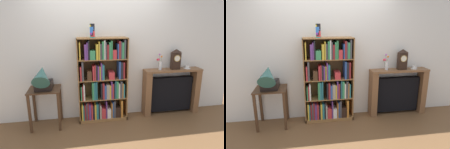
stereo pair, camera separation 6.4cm
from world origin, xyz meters
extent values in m
cube|color=brown|center=(0.00, 0.00, -0.01)|extent=(8.27, 6.40, 0.02)
cube|color=silver|center=(0.19, 0.31, 1.30)|extent=(5.27, 0.08, 2.60)
cube|color=olive|center=(-0.45, 0.12, 0.80)|extent=(0.02, 0.31, 1.61)
cube|color=olive|center=(0.45, 0.12, 0.80)|extent=(0.02, 0.31, 1.61)
cube|color=brown|center=(0.00, 0.26, 0.80)|extent=(0.93, 0.01, 1.61)
cube|color=olive|center=(0.00, 0.12, 1.60)|extent=(0.93, 0.31, 0.02)
cube|color=olive|center=(0.00, 0.12, 0.03)|extent=(0.93, 0.31, 0.06)
cube|color=gold|center=(-0.40, 0.07, 0.22)|extent=(0.03, 0.20, 0.31)
cube|color=teal|center=(-0.38, 0.09, 0.21)|extent=(0.02, 0.23, 0.30)
cube|color=maroon|center=(-0.35, 0.08, 0.21)|extent=(0.02, 0.21, 0.31)
cube|color=#424247|center=(-0.32, 0.08, 0.22)|extent=(0.02, 0.21, 0.33)
cube|color=maroon|center=(-0.30, 0.10, 0.23)|extent=(0.02, 0.25, 0.33)
cube|color=#663884|center=(-0.26, 0.10, 0.21)|extent=(0.03, 0.25, 0.30)
cube|color=#C63338|center=(-0.22, 0.10, 0.21)|extent=(0.03, 0.25, 0.30)
cube|color=black|center=(-0.19, 0.08, 0.20)|extent=(0.03, 0.21, 0.27)
cube|color=gold|center=(-0.16, 0.09, 0.21)|extent=(0.03, 0.23, 0.30)
cube|color=teal|center=(-0.12, 0.07, 0.21)|extent=(0.04, 0.20, 0.31)
cube|color=black|center=(-0.08, 0.10, 0.23)|extent=(0.02, 0.26, 0.33)
cube|color=#B2A893|center=(-0.06, 0.09, 0.19)|extent=(0.03, 0.23, 0.27)
cube|color=#C63338|center=(0.00, 0.08, 0.16)|extent=(0.08, 0.21, 0.21)
cube|color=#663884|center=(0.06, 0.09, 0.23)|extent=(0.02, 0.22, 0.35)
cube|color=white|center=(0.11, 0.08, 0.16)|extent=(0.07, 0.21, 0.19)
cube|color=orange|center=(0.16, 0.10, 0.21)|extent=(0.02, 0.25, 0.30)
cube|color=#2D519E|center=(0.18, 0.10, 0.22)|extent=(0.02, 0.26, 0.32)
cube|color=#424247|center=(0.21, 0.08, 0.23)|extent=(0.04, 0.22, 0.34)
cube|color=black|center=(0.28, 0.08, 0.16)|extent=(0.10, 0.21, 0.20)
cube|color=orange|center=(0.36, 0.10, 0.23)|extent=(0.04, 0.25, 0.34)
cube|color=olive|center=(0.00, 0.12, 0.45)|extent=(0.89, 0.29, 0.02)
cube|color=#388E56|center=(-0.41, 0.08, 0.59)|extent=(0.02, 0.22, 0.27)
cube|color=#C63338|center=(-0.38, 0.10, 0.59)|extent=(0.02, 0.25, 0.27)
cube|color=white|center=(-0.36, 0.09, 0.61)|extent=(0.03, 0.24, 0.31)
cube|color=#388E56|center=(-0.19, 0.09, 0.63)|extent=(0.03, 0.23, 0.34)
cube|color=teal|center=(-0.16, 0.09, 0.63)|extent=(0.03, 0.23, 0.34)
cube|color=teal|center=(-0.13, 0.10, 0.63)|extent=(0.02, 0.25, 0.35)
cube|color=black|center=(-0.04, 0.08, 0.62)|extent=(0.02, 0.22, 0.32)
cube|color=maroon|center=(0.00, 0.07, 0.62)|extent=(0.04, 0.20, 0.31)
cube|color=#2D519E|center=(0.04, 0.10, 0.59)|extent=(0.04, 0.26, 0.27)
cube|color=#B2A893|center=(0.07, 0.08, 0.60)|extent=(0.02, 0.22, 0.29)
cube|color=#B2A893|center=(0.10, 0.10, 0.60)|extent=(0.03, 0.26, 0.28)
cube|color=gold|center=(0.13, 0.10, 0.59)|extent=(0.03, 0.25, 0.27)
cube|color=#663884|center=(0.16, 0.08, 0.63)|extent=(0.02, 0.21, 0.35)
cube|color=#C63338|center=(0.18, 0.09, 0.61)|extent=(0.02, 0.24, 0.30)
cube|color=black|center=(0.21, 0.08, 0.61)|extent=(0.02, 0.22, 0.30)
cube|color=teal|center=(0.23, 0.09, 0.63)|extent=(0.02, 0.23, 0.35)
cube|color=#388E56|center=(0.27, 0.10, 0.63)|extent=(0.04, 0.26, 0.34)
cube|color=white|center=(0.30, 0.09, 0.61)|extent=(0.03, 0.22, 0.29)
cube|color=#424247|center=(0.34, 0.08, 0.63)|extent=(0.04, 0.21, 0.33)
cube|color=orange|center=(0.37, 0.10, 0.61)|extent=(0.02, 0.25, 0.29)
cube|color=teal|center=(0.39, 0.10, 0.60)|extent=(0.02, 0.25, 0.27)
cube|color=olive|center=(0.00, 0.12, 0.83)|extent=(0.89, 0.29, 0.02)
cube|color=#C63338|center=(-0.41, 0.08, 0.97)|extent=(0.03, 0.22, 0.26)
cube|color=#424247|center=(-0.37, 0.09, 1.02)|extent=(0.03, 0.24, 0.35)
cube|color=#472D1C|center=(-0.25, 0.08, 0.93)|extent=(0.08, 0.22, 0.17)
cube|color=#C63338|center=(-0.18, 0.09, 0.97)|extent=(0.03, 0.23, 0.26)
cube|color=#C63338|center=(-0.15, 0.10, 0.98)|extent=(0.02, 0.25, 0.27)
cube|color=black|center=(-0.12, 0.10, 0.98)|extent=(0.03, 0.26, 0.27)
cube|color=#663884|center=(-0.09, 0.08, 0.97)|extent=(0.03, 0.22, 0.26)
cube|color=gold|center=(-0.06, 0.10, 0.97)|extent=(0.02, 0.25, 0.26)
cube|color=#663884|center=(-0.03, 0.10, 1.00)|extent=(0.02, 0.26, 0.31)
cube|color=teal|center=(0.00, 0.09, 0.98)|extent=(0.04, 0.24, 0.28)
cube|color=#C63338|center=(0.16, 0.09, 0.91)|extent=(0.10, 0.24, 0.14)
cube|color=#2D519E|center=(0.31, 0.09, 1.01)|extent=(0.03, 0.24, 0.33)
cube|color=black|center=(0.35, 0.09, 1.00)|extent=(0.04, 0.23, 0.32)
cube|color=maroon|center=(0.39, 0.08, 1.00)|extent=(0.03, 0.21, 0.31)
cube|color=olive|center=(0.00, 0.12, 1.22)|extent=(0.89, 0.29, 0.02)
cube|color=gold|center=(-0.41, 0.09, 1.38)|extent=(0.02, 0.23, 0.31)
cube|color=#663884|center=(-0.31, 0.08, 1.36)|extent=(0.04, 0.22, 0.27)
cube|color=#663884|center=(-0.28, 0.10, 1.38)|extent=(0.02, 0.25, 0.31)
cube|color=black|center=(-0.25, 0.09, 1.39)|extent=(0.02, 0.23, 0.34)
cube|color=#388E56|center=(-0.19, 0.09, 1.31)|extent=(0.09, 0.23, 0.16)
cube|color=gold|center=(-0.11, 0.08, 1.36)|extent=(0.04, 0.22, 0.27)
cube|color=gold|center=(-0.07, 0.08, 1.38)|extent=(0.02, 0.21, 0.32)
cube|color=#424247|center=(-0.04, 0.09, 1.37)|extent=(0.03, 0.23, 0.28)
cube|color=#388E56|center=(0.00, 0.08, 1.39)|extent=(0.03, 0.21, 0.32)
cube|color=white|center=(0.03, 0.08, 1.39)|extent=(0.02, 0.21, 0.34)
cube|color=#424247|center=(0.06, 0.09, 1.38)|extent=(0.02, 0.24, 0.31)
cube|color=maroon|center=(0.09, 0.09, 1.35)|extent=(0.03, 0.24, 0.26)
cube|color=#388E56|center=(0.12, 0.10, 1.38)|extent=(0.03, 0.26, 0.31)
cube|color=#388E56|center=(0.16, 0.10, 1.39)|extent=(0.02, 0.25, 0.33)
cube|color=#C63338|center=(0.21, 0.07, 1.31)|extent=(0.07, 0.20, 0.17)
cube|color=#2D519E|center=(0.27, 0.08, 1.36)|extent=(0.02, 0.21, 0.27)
cube|color=maroon|center=(0.30, 0.09, 1.39)|extent=(0.03, 0.24, 0.32)
cube|color=#424247|center=(0.33, 0.08, 1.38)|extent=(0.02, 0.21, 0.31)
cube|color=#388E56|center=(0.36, 0.10, 1.37)|extent=(0.04, 0.26, 0.30)
cube|color=#424247|center=(0.40, 0.09, 1.40)|extent=(0.03, 0.24, 0.35)
cylinder|color=#28B2B7|center=(-0.17, 0.09, 1.66)|extent=(0.08, 0.08, 0.10)
cylinder|color=red|center=(-0.17, 0.09, 1.67)|extent=(0.08, 0.08, 0.10)
cylinder|color=black|center=(-0.17, 0.09, 1.69)|extent=(0.08, 0.08, 0.10)
cylinder|color=purple|center=(-0.17, 0.09, 1.71)|extent=(0.08, 0.08, 0.10)
cylinder|color=pink|center=(-0.17, 0.09, 1.73)|extent=(0.08, 0.08, 0.10)
cylinder|color=blue|center=(-0.18, 0.09, 1.75)|extent=(0.08, 0.08, 0.10)
cylinder|color=blue|center=(-0.17, 0.09, 1.76)|extent=(0.08, 0.08, 0.10)
cylinder|color=yellow|center=(-0.17, 0.09, 1.78)|extent=(0.08, 0.08, 0.10)
cylinder|color=black|center=(-0.17, 0.09, 1.80)|extent=(0.08, 0.08, 0.10)
cube|color=#472D1C|center=(-1.06, 0.03, 0.72)|extent=(0.55, 0.48, 0.02)
cube|color=#472D1C|center=(-1.30, -0.18, 0.35)|extent=(0.04, 0.04, 0.71)
cube|color=#472D1C|center=(-0.81, -0.18, 0.35)|extent=(0.04, 0.04, 0.71)
cube|color=#472D1C|center=(-1.30, 0.24, 0.35)|extent=(0.04, 0.04, 0.71)
cube|color=#472D1C|center=(-0.81, 0.24, 0.35)|extent=(0.04, 0.04, 0.71)
cube|color=black|center=(-1.06, 0.03, 0.80)|extent=(0.29, 0.32, 0.14)
cylinder|color=black|center=(-1.06, 0.03, 0.87)|extent=(0.25, 0.25, 0.01)
cylinder|color=#2D605B|center=(-1.06, -0.02, 0.90)|extent=(0.03, 0.03, 0.06)
cone|color=#2D605B|center=(-1.06, -0.11, 1.02)|extent=(0.29, 0.45, 0.44)
cube|color=brown|center=(1.44, 0.14, 0.93)|extent=(1.19, 0.27, 0.04)
cube|color=brown|center=(0.91, 0.14, 0.46)|extent=(0.12, 0.24, 0.91)
cube|color=brown|center=(1.97, 0.14, 0.46)|extent=(0.12, 0.24, 0.91)
cube|color=black|center=(1.44, 0.18, 0.41)|extent=(0.91, 0.13, 0.73)
cube|color=black|center=(1.48, 0.14, 1.12)|extent=(0.17, 0.11, 0.34)
pyramid|color=black|center=(1.48, 0.14, 1.32)|extent=(0.17, 0.11, 0.07)
cylinder|color=silver|center=(1.48, 0.08, 1.18)|extent=(0.12, 0.01, 0.12)
torus|color=#B79347|center=(1.48, 0.08, 1.18)|extent=(0.13, 0.01, 0.13)
cylinder|color=silver|center=(1.16, 0.14, 1.04)|extent=(0.06, 0.06, 0.17)
cylinder|color=#4C753D|center=(1.13, 0.15, 1.06)|extent=(0.05, 0.05, 0.19)
sphere|color=red|center=(1.11, 0.17, 1.15)|extent=(0.04, 0.04, 0.04)
cylinder|color=#4C753D|center=(1.16, 0.12, 1.10)|extent=(0.02, 0.03, 0.26)
sphere|color=orange|center=(1.16, 0.10, 1.22)|extent=(0.04, 0.04, 0.04)
cylinder|color=#4C753D|center=(1.14, 0.15, 1.06)|extent=(0.02, 0.04, 0.19)
sphere|color=#EA4275|center=(1.14, 0.17, 1.15)|extent=(0.05, 0.05, 0.05)
cylinder|color=#4C753D|center=(1.15, 0.15, 1.11)|extent=(0.03, 0.01, 0.29)
sphere|color=#B24CB7|center=(1.14, 0.15, 1.25)|extent=(0.03, 0.03, 0.03)
cylinder|color=white|center=(1.75, 0.14, 0.95)|extent=(0.13, 0.13, 0.01)
cylinder|color=white|center=(1.75, 0.14, 0.98)|extent=(0.09, 0.09, 0.05)
torus|color=white|center=(1.80, 0.14, 0.99)|extent=(0.04, 0.01, 0.04)
camera|label=1|loc=(-0.47, -3.44, 1.90)|focal=31.59mm
camera|label=2|loc=(-0.41, -3.45, 1.90)|focal=31.59mm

